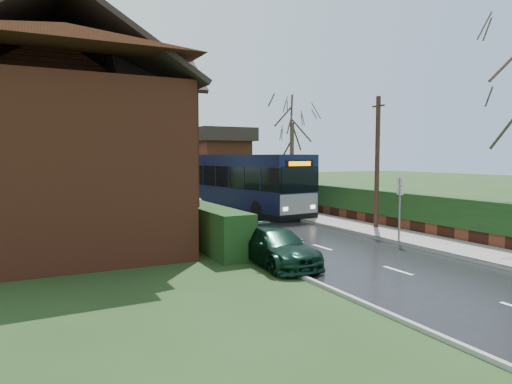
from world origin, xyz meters
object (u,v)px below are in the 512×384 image
brick_house (61,136)px  bus (241,183)px  car_silver (190,207)px  car_green (276,246)px  bus_stop_sign (400,200)px  telegraph_pole (377,163)px

brick_house → bus: brick_house is taller
car_silver → car_green: bearing=-101.2°
car_green → bus_stop_sign: (6.10, 0.80, 1.19)m
car_silver → telegraph_pole: 10.44m
telegraph_pole → car_green: bearing=-151.3°
brick_house → bus: size_ratio=1.20×
bus → bus_stop_sign: 12.97m
car_green → telegraph_pole: size_ratio=0.64×
brick_house → telegraph_pole: brick_house is taller
brick_house → bus_stop_sign: 14.33m
car_silver → telegraph_pole: telegraph_pole is taller
bus_stop_sign → telegraph_pole: telegraph_pole is taller
bus_stop_sign → telegraph_pole: size_ratio=0.43×
car_green → bus_stop_sign: bearing=9.0°
bus_stop_sign → car_silver: bearing=123.4°
brick_house → car_green: size_ratio=3.60×
car_silver → car_green: 11.57m
bus → telegraph_pole: size_ratio=1.92×
bus → telegraph_pole: telegraph_pole is taller
brick_house → telegraph_pole: size_ratio=2.31×
car_green → bus_stop_sign: size_ratio=1.50×
bus → car_green: size_ratio=2.99×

